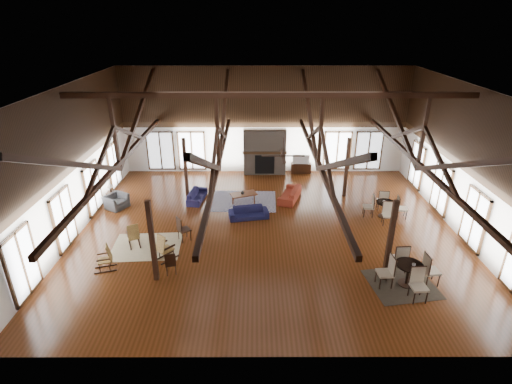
{
  "coord_description": "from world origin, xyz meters",
  "views": [
    {
      "loc": [
        -0.53,
        -15.05,
        8.53
      ],
      "look_at": [
        -0.5,
        1.0,
        1.33
      ],
      "focal_mm": 28.0,
      "sensor_mm": 36.0,
      "label": 1
    }
  ],
  "objects_px": {
    "coffee_table": "(244,195)",
    "sofa_navy_front": "(249,213)",
    "tv_console": "(301,168)",
    "cafe_table_near": "(408,270)",
    "armchair": "(116,201)",
    "sofa_navy_left": "(197,196)",
    "cafe_table_far": "(385,207)",
    "sofa_orange": "(290,194)"
  },
  "relations": [
    {
      "from": "sofa_navy_left",
      "to": "armchair",
      "type": "xyz_separation_m",
      "value": [
        -3.76,
        -0.83,
        0.08
      ]
    },
    {
      "from": "sofa_navy_front",
      "to": "cafe_table_far",
      "type": "bearing_deg",
      "value": -9.57
    },
    {
      "from": "sofa_navy_front",
      "to": "sofa_navy_left",
      "type": "relative_size",
      "value": 1.05
    },
    {
      "from": "cafe_table_far",
      "to": "tv_console",
      "type": "bearing_deg",
      "value": 120.3
    },
    {
      "from": "armchair",
      "to": "sofa_orange",
      "type": "bearing_deg",
      "value": -53.15
    },
    {
      "from": "sofa_navy_left",
      "to": "tv_console",
      "type": "height_order",
      "value": "tv_console"
    },
    {
      "from": "sofa_navy_left",
      "to": "coffee_table",
      "type": "relative_size",
      "value": 1.22
    },
    {
      "from": "sofa_navy_left",
      "to": "coffee_table",
      "type": "xyz_separation_m",
      "value": [
        2.33,
        -0.27,
        0.17
      ]
    },
    {
      "from": "sofa_navy_left",
      "to": "cafe_table_near",
      "type": "xyz_separation_m",
      "value": [
        8.11,
        -6.8,
        0.32
      ]
    },
    {
      "from": "armchair",
      "to": "cafe_table_far",
      "type": "height_order",
      "value": "cafe_table_far"
    },
    {
      "from": "cafe_table_near",
      "to": "sofa_orange",
      "type": "bearing_deg",
      "value": 116.68
    },
    {
      "from": "sofa_navy_front",
      "to": "coffee_table",
      "type": "bearing_deg",
      "value": 88.87
    },
    {
      "from": "cafe_table_near",
      "to": "sofa_navy_front",
      "type": "bearing_deg",
      "value": 138.33
    },
    {
      "from": "sofa_orange",
      "to": "cafe_table_far",
      "type": "relative_size",
      "value": 1.0
    },
    {
      "from": "cafe_table_near",
      "to": "tv_console",
      "type": "distance_m",
      "value": 10.86
    },
    {
      "from": "tv_console",
      "to": "sofa_navy_front",
      "type": "bearing_deg",
      "value": -117.67
    },
    {
      "from": "cafe_table_near",
      "to": "armchair",
      "type": "bearing_deg",
      "value": 153.27
    },
    {
      "from": "armchair",
      "to": "coffee_table",
      "type": "bearing_deg",
      "value": -54.29
    },
    {
      "from": "armchair",
      "to": "cafe_table_far",
      "type": "distance_m",
      "value": 12.61
    },
    {
      "from": "sofa_navy_left",
      "to": "coffee_table",
      "type": "bearing_deg",
      "value": -89.17
    },
    {
      "from": "cafe_table_near",
      "to": "cafe_table_far",
      "type": "distance_m",
      "value": 5.05
    },
    {
      "from": "coffee_table",
      "to": "sofa_navy_front",
      "type": "bearing_deg",
      "value": -100.53
    },
    {
      "from": "sofa_orange",
      "to": "cafe_table_far",
      "type": "xyz_separation_m",
      "value": [
        4.18,
        -1.91,
        0.22
      ]
    },
    {
      "from": "sofa_orange",
      "to": "coffee_table",
      "type": "xyz_separation_m",
      "value": [
        -2.3,
        -0.38,
        0.13
      ]
    },
    {
      "from": "armchair",
      "to": "cafe_table_near",
      "type": "xyz_separation_m",
      "value": [
        11.87,
        -5.98,
        0.24
      ]
    },
    {
      "from": "armchair",
      "to": "sofa_navy_left",
      "type": "bearing_deg",
      "value": -47.12
    },
    {
      "from": "cafe_table_near",
      "to": "tv_console",
      "type": "height_order",
      "value": "cafe_table_near"
    },
    {
      "from": "sofa_navy_front",
      "to": "cafe_table_near",
      "type": "xyz_separation_m",
      "value": [
        5.51,
        -4.9,
        0.3
      ]
    },
    {
      "from": "sofa_orange",
      "to": "sofa_navy_left",
      "type": "bearing_deg",
      "value": -70.1
    },
    {
      "from": "coffee_table",
      "to": "cafe_table_near",
      "type": "relative_size",
      "value": 0.64
    },
    {
      "from": "armchair",
      "to": "cafe_table_far",
      "type": "bearing_deg",
      "value": -63.94
    },
    {
      "from": "sofa_navy_front",
      "to": "sofa_orange",
      "type": "relative_size",
      "value": 0.89
    },
    {
      "from": "cafe_table_near",
      "to": "tv_console",
      "type": "bearing_deg",
      "value": 103.52
    },
    {
      "from": "armchair",
      "to": "cafe_table_near",
      "type": "bearing_deg",
      "value": -86.24
    },
    {
      "from": "armchair",
      "to": "cafe_table_near",
      "type": "distance_m",
      "value": 13.29
    },
    {
      "from": "sofa_navy_front",
      "to": "tv_console",
      "type": "relative_size",
      "value": 1.55
    },
    {
      "from": "armchair",
      "to": "tv_console",
      "type": "bearing_deg",
      "value": -33.35
    },
    {
      "from": "coffee_table",
      "to": "cafe_table_far",
      "type": "height_order",
      "value": "cafe_table_far"
    },
    {
      "from": "sofa_navy_left",
      "to": "tv_console",
      "type": "distance_m",
      "value": 6.72
    },
    {
      "from": "armchair",
      "to": "tv_console",
      "type": "height_order",
      "value": "armchair"
    },
    {
      "from": "coffee_table",
      "to": "cafe_table_far",
      "type": "xyz_separation_m",
      "value": [
        6.48,
        -1.53,
        0.09
      ]
    },
    {
      "from": "sofa_navy_left",
      "to": "coffee_table",
      "type": "distance_m",
      "value": 2.35
    }
  ]
}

